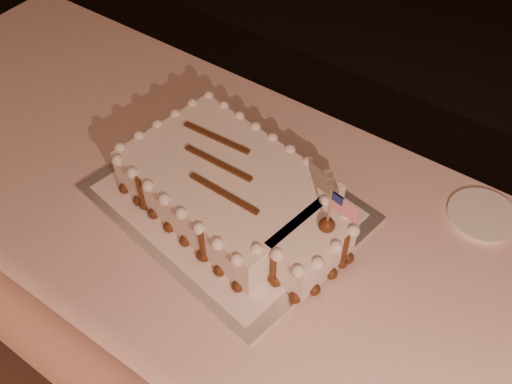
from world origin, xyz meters
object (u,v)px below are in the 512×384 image
Objects in this scene: sheet_cake at (235,192)px; side_plate at (483,215)px; cake_board at (227,202)px; banquet_table at (274,322)px.

side_plate is (0.45, 0.30, -0.05)m from sheet_cake.
cake_board is 3.69× the size of side_plate.
banquet_table is 4.26× the size of cake_board.
cake_board is at bearing -148.78° from side_plate.
cake_board reaches higher than banquet_table.
cake_board is 0.56m from side_plate.
sheet_cake is at bearing -146.74° from side_plate.
cake_board is at bearing 176.38° from banquet_table.
side_plate reaches higher than banquet_table.
cake_board is at bearing 171.12° from sheet_cake.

